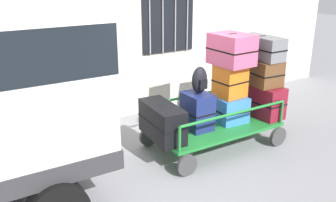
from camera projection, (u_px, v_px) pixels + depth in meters
ground_plane at (167, 160)px, 5.95m from camera, size 40.00×40.00×0.00m
luggage_cart at (214, 128)px, 6.34m from camera, size 2.24×1.23×0.39m
cart_railing at (215, 106)px, 6.21m from camera, size 2.13×1.10×0.41m
suitcase_left_bottom at (162, 121)px, 5.76m from camera, size 0.46×0.96×0.55m
suitcase_midleft_bottom at (197, 111)px, 6.08m from camera, size 0.40×0.50×0.62m
suitcase_center_bottom at (230, 109)px, 6.41m from camera, size 0.54×0.54×0.45m
suitcase_center_middle at (230, 81)px, 6.27m from camera, size 0.50×0.47×0.56m
suitcase_center_top at (232, 49)px, 6.10m from camera, size 0.57×0.72×0.52m
suitcase_midright_bottom at (260, 99)px, 6.69m from camera, size 0.45×0.93×0.57m
suitcase_midright_middle at (260, 71)px, 6.57m from camera, size 0.52×0.81×0.45m
suitcase_midright_top at (262, 47)px, 6.43m from camera, size 0.39×0.85×0.40m
backpack at (200, 80)px, 5.88m from camera, size 0.27×0.22×0.44m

